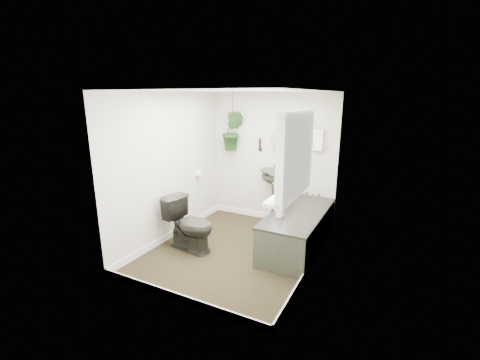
% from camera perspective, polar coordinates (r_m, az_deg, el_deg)
% --- Properties ---
extents(floor, '(2.30, 2.80, 0.02)m').
position_cam_1_polar(floor, '(4.93, -0.82, -12.41)').
color(floor, black).
rests_on(floor, ground).
extents(ceiling, '(2.30, 2.80, 0.02)m').
position_cam_1_polar(ceiling, '(4.39, -0.93, 15.67)').
color(ceiling, white).
rests_on(ceiling, ground).
extents(wall_back, '(2.30, 0.02, 2.30)m').
position_cam_1_polar(wall_back, '(5.77, 5.74, 3.79)').
color(wall_back, silver).
rests_on(wall_back, ground).
extents(wall_front, '(2.30, 0.02, 2.30)m').
position_cam_1_polar(wall_front, '(3.39, -12.17, -4.33)').
color(wall_front, silver).
rests_on(wall_front, ground).
extents(wall_left, '(0.02, 2.80, 2.30)m').
position_cam_1_polar(wall_left, '(5.15, -12.34, 2.20)').
color(wall_left, silver).
rests_on(wall_left, ground).
extents(wall_right, '(0.02, 2.80, 2.30)m').
position_cam_1_polar(wall_right, '(4.12, 13.53, -1.00)').
color(wall_right, silver).
rests_on(wall_right, ground).
extents(skirting, '(2.30, 2.80, 0.10)m').
position_cam_1_polar(skirting, '(4.90, -0.82, -11.79)').
color(skirting, white).
rests_on(skirting, floor).
extents(bathtub, '(0.72, 1.72, 0.58)m').
position_cam_1_polar(bathtub, '(4.95, 10.27, -8.71)').
color(bathtub, black).
rests_on(bathtub, floor).
extents(bath_screen, '(0.04, 0.72, 1.40)m').
position_cam_1_polar(bath_screen, '(5.20, 8.89, 3.94)').
color(bath_screen, silver).
rests_on(bath_screen, bathtub).
extents(shower_box, '(0.20, 0.10, 0.35)m').
position_cam_1_polar(shower_box, '(5.40, 13.54, 7.01)').
color(shower_box, white).
rests_on(shower_box, wall_back).
extents(oval_mirror, '(0.46, 0.03, 0.62)m').
position_cam_1_polar(oval_mirror, '(5.62, 7.36, 7.06)').
color(oval_mirror, '#C0B492').
rests_on(oval_mirror, wall_back).
extents(wall_sconce, '(0.04, 0.04, 0.22)m').
position_cam_1_polar(wall_sconce, '(5.77, 3.54, 6.35)').
color(wall_sconce, black).
rests_on(wall_sconce, wall_back).
extents(toilet_roll_holder, '(0.11, 0.11, 0.11)m').
position_cam_1_polar(toilet_roll_holder, '(5.72, -7.31, 1.07)').
color(toilet_roll_holder, white).
rests_on(toilet_roll_holder, wall_left).
extents(window_recess, '(0.08, 1.00, 0.90)m').
position_cam_1_polar(window_recess, '(3.37, 9.97, 4.46)').
color(window_recess, white).
rests_on(window_recess, wall_right).
extents(window_sill, '(0.18, 1.00, 0.04)m').
position_cam_1_polar(window_sill, '(3.48, 8.57, -2.25)').
color(window_sill, white).
rests_on(window_sill, wall_right).
extents(window_blinds, '(0.01, 0.86, 0.76)m').
position_cam_1_polar(window_blinds, '(3.38, 9.24, 4.53)').
color(window_blinds, white).
rests_on(window_blinds, wall_right).
extents(toilet, '(0.83, 0.55, 0.80)m').
position_cam_1_polar(toilet, '(4.85, -8.87, -7.74)').
color(toilet, black).
rests_on(toilet, floor).
extents(pedestal_sink, '(0.64, 0.56, 1.00)m').
position_cam_1_polar(pedestal_sink, '(5.72, 6.59, -3.05)').
color(pedestal_sink, black).
rests_on(pedestal_sink, floor).
extents(sill_plant, '(0.28, 0.26, 0.26)m').
position_cam_1_polar(sill_plant, '(3.36, 7.27, -0.20)').
color(sill_plant, black).
rests_on(sill_plant, window_sill).
extents(hanging_plant, '(0.47, 0.42, 0.70)m').
position_cam_1_polar(hanging_plant, '(5.86, -1.31, 8.63)').
color(hanging_plant, black).
rests_on(hanging_plant, ceiling).
extents(soap_bottle, '(0.09, 0.09, 0.18)m').
position_cam_1_polar(soap_bottle, '(4.56, 7.07, -5.49)').
color(soap_bottle, black).
rests_on(soap_bottle, bathtub).
extents(hanging_pot, '(0.16, 0.16, 0.12)m').
position_cam_1_polar(hanging_pot, '(5.83, -1.33, 11.46)').
color(hanging_pot, '#3F3721').
rests_on(hanging_pot, ceiling).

